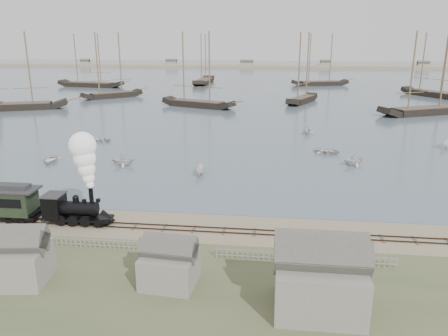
# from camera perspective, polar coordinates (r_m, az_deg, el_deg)

# --- Properties ---
(ground) EXTENTS (600.00, 600.00, 0.00)m
(ground) POSITION_cam_1_polar(r_m,az_deg,el_deg) (45.78, -5.97, -6.84)
(ground) COLOR gray
(ground) RESTS_ON ground
(harbor_water) EXTENTS (600.00, 336.00, 0.06)m
(harbor_water) POSITION_cam_1_polar(r_m,az_deg,el_deg) (211.91, 4.22, 11.66)
(harbor_water) COLOR #455662
(harbor_water) RESTS_ON ground
(rail_track) EXTENTS (120.00, 1.80, 0.16)m
(rail_track) POSITION_cam_1_polar(r_m,az_deg,el_deg) (43.99, -6.54, -7.82)
(rail_track) COLOR #32211B
(rail_track) RESTS_ON ground
(picket_fence_west) EXTENTS (19.00, 0.10, 1.20)m
(picket_fence_west) POSITION_cam_1_polar(r_m,az_deg,el_deg) (41.70, -17.00, -9.97)
(picket_fence_west) COLOR gray
(picket_fence_west) RESTS_ON ground
(picket_fence_east) EXTENTS (15.00, 0.10, 1.20)m
(picket_fence_east) POSITION_cam_1_polar(r_m,az_deg,el_deg) (38.13, 10.51, -12.11)
(picket_fence_east) COLOR gray
(picket_fence_east) RESTS_ON ground
(shed_left) EXTENTS (5.00, 4.00, 4.10)m
(shed_left) POSITION_cam_1_polar(r_m,az_deg,el_deg) (38.64, -25.49, -13.17)
(shed_left) COLOR gray
(shed_left) RESTS_ON ground
(shed_mid) EXTENTS (4.00, 3.50, 3.60)m
(shed_mid) POSITION_cam_1_polar(r_m,az_deg,el_deg) (34.98, -7.06, -14.78)
(shed_mid) COLOR gray
(shed_mid) RESTS_ON ground
(shed_right) EXTENTS (6.00, 5.00, 5.10)m
(shed_right) POSITION_cam_1_polar(r_m,az_deg,el_deg) (32.64, 12.12, -17.59)
(shed_right) COLOR gray
(shed_right) RESTS_ON ground
(far_spit) EXTENTS (500.00, 20.00, 1.80)m
(far_spit) POSITION_cam_1_polar(r_m,az_deg,el_deg) (291.64, 4.99, 12.98)
(far_spit) COLOR tan
(far_spit) RESTS_ON ground
(locomotive) EXTENTS (7.32, 2.73, 9.12)m
(locomotive) POSITION_cam_1_polar(r_m,az_deg,el_deg) (45.35, -17.91, -2.12)
(locomotive) COLOR black
(locomotive) RESTS_ON ground
(beached_dinghy) EXTENTS (3.60, 4.11, 0.71)m
(beached_dinghy) POSITION_cam_1_polar(r_m,az_deg,el_deg) (49.91, -18.16, -5.15)
(beached_dinghy) COLOR silver
(beached_dinghy) RESTS_ON ground
(rowboat_0) EXTENTS (4.56, 3.73, 0.82)m
(rowboat_0) POSITION_cam_1_polar(r_m,az_deg,el_deg) (71.29, -21.75, 1.05)
(rowboat_0) COLOR silver
(rowboat_0) RESTS_ON harbor_water
(rowboat_1) EXTENTS (3.43, 3.84, 1.83)m
(rowboat_1) POSITION_cam_1_polar(r_m,az_deg,el_deg) (66.04, -13.05, 1.09)
(rowboat_1) COLOR silver
(rowboat_1) RESTS_ON harbor_water
(rowboat_2) EXTENTS (3.25, 1.37, 1.23)m
(rowboat_2) POSITION_cam_1_polar(r_m,az_deg,el_deg) (60.24, -3.13, -0.28)
(rowboat_2) COLOR silver
(rowboat_2) RESTS_ON harbor_water
(rowboat_3) EXTENTS (3.99, 4.81, 0.86)m
(rowboat_3) POSITION_cam_1_polar(r_m,az_deg,el_deg) (73.24, 13.37, 2.20)
(rowboat_3) COLOR silver
(rowboat_3) RESTS_ON harbor_water
(rowboat_4) EXTENTS (4.21, 4.42, 1.82)m
(rowboat_4) POSITION_cam_1_polar(r_m,az_deg,el_deg) (67.37, 16.61, 1.13)
(rowboat_4) COLOR silver
(rowboat_4) RESTS_ON harbor_water
(rowboat_5) EXTENTS (3.49, 3.25, 1.34)m
(rowboat_5) POSITION_cam_1_polar(r_m,az_deg,el_deg) (83.84, 27.01, 2.79)
(rowboat_5) COLOR silver
(rowboat_5) RESTS_ON harbor_water
(rowboat_6) EXTENTS (2.66, 3.54, 0.70)m
(rowboat_6) POSITION_cam_1_polar(r_m,az_deg,el_deg) (82.96, -15.74, 3.63)
(rowboat_6) COLOR silver
(rowboat_6) RESTS_ON harbor_water
(rowboat_7) EXTENTS (3.63, 3.30, 1.65)m
(rowboat_7) POSITION_cam_1_polar(r_m,az_deg,el_deg) (87.39, 10.84, 4.92)
(rowboat_7) COLOR silver
(rowboat_7) RESTS_ON harbor_water
(schooner_0) EXTENTS (26.57, 15.37, 20.00)m
(schooner_0) POSITION_cam_1_polar(r_m,az_deg,el_deg) (127.50, -26.17, 11.32)
(schooner_0) COLOR black
(schooner_0) RESTS_ON harbor_water
(schooner_1) EXTENTS (17.07, 16.55, 20.00)m
(schooner_1) POSITION_cam_1_polar(r_m,az_deg,el_deg) (143.03, -14.66, 12.84)
(schooner_1) COLOR black
(schooner_1) RESTS_ON harbor_water
(schooner_2) EXTENTS (21.63, 12.63, 20.00)m
(schooner_2) POSITION_cam_1_polar(r_m,az_deg,el_deg) (119.62, -3.48, 12.70)
(schooner_2) COLOR black
(schooner_2) RESTS_ON harbor_water
(schooner_3) EXTENTS (10.59, 17.51, 20.00)m
(schooner_3) POSITION_cam_1_polar(r_m,az_deg,el_deg) (129.40, 10.38, 12.76)
(schooner_3) COLOR black
(schooner_3) RESTS_ON harbor_water
(schooner_4) EXTENTS (25.23, 16.26, 20.00)m
(schooner_4) POSITION_cam_1_polar(r_m,az_deg,el_deg) (118.65, 25.31, 11.15)
(schooner_4) COLOR black
(schooner_4) RESTS_ON harbor_water
(schooner_5) EXTENTS (15.20, 20.99, 20.00)m
(schooner_5) POSITION_cam_1_polar(r_m,az_deg,el_deg) (157.22, 25.77, 12.06)
(schooner_5) COLOR black
(schooner_5) RESTS_ON harbor_water
(schooner_6) EXTENTS (27.04, 10.30, 20.00)m
(schooner_6) POSITION_cam_1_polar(r_m,az_deg,el_deg) (178.77, -17.25, 13.29)
(schooner_6) COLOR black
(schooner_6) RESTS_ON harbor_water
(schooner_7) EXTENTS (6.17, 25.11, 20.00)m
(schooner_7) POSITION_cam_1_polar(r_m,az_deg,el_deg) (183.69, -2.67, 14.06)
(schooner_7) COLOR black
(schooner_7) RESTS_ON harbor_water
(schooner_8) EXTENTS (23.01, 10.77, 20.00)m
(schooner_8) POSITION_cam_1_polar(r_m,az_deg,el_deg) (180.02, 12.60, 13.65)
(schooner_8) COLOR black
(schooner_8) RESTS_ON harbor_water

